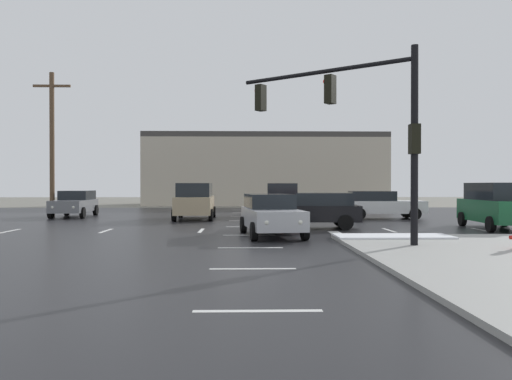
{
  "coord_description": "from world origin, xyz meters",
  "views": [
    {
      "loc": [
        -0.22,
        -21.94,
        1.96
      ],
      "look_at": [
        0.51,
        7.47,
        1.66
      ],
      "focal_mm": 36.46,
      "sensor_mm": 36.0,
      "label": 1
    }
  ],
  "objects_px": {
    "sedan_grey": "(75,203)",
    "sedan_black": "(312,210)",
    "sedan_silver": "(271,214)",
    "suv_tan": "(195,200)",
    "traffic_signal_mast": "(359,115)",
    "sedan_white": "(381,204)",
    "suv_red": "(282,199)",
    "suv_green": "(498,205)",
    "utility_pole_far": "(52,142)"
  },
  "relations": [
    {
      "from": "sedan_grey",
      "to": "sedan_black",
      "type": "relative_size",
      "value": 1.0
    },
    {
      "from": "sedan_silver",
      "to": "suv_tan",
      "type": "bearing_deg",
      "value": -165.32
    },
    {
      "from": "traffic_signal_mast",
      "to": "sedan_white",
      "type": "bearing_deg",
      "value": -70.2
    },
    {
      "from": "sedan_black",
      "to": "traffic_signal_mast",
      "type": "bearing_deg",
      "value": 99.2
    },
    {
      "from": "sedan_grey",
      "to": "suv_red",
      "type": "xyz_separation_m",
      "value": [
        12.61,
        1.01,
        0.24
      ]
    },
    {
      "from": "traffic_signal_mast",
      "to": "suv_red",
      "type": "xyz_separation_m",
      "value": [
        -1.31,
        16.08,
        -3.13
      ]
    },
    {
      "from": "sedan_silver",
      "to": "sedan_black",
      "type": "relative_size",
      "value": 1.01
    },
    {
      "from": "sedan_grey",
      "to": "suv_red",
      "type": "bearing_deg",
      "value": 92.3
    },
    {
      "from": "traffic_signal_mast",
      "to": "suv_green",
      "type": "height_order",
      "value": "traffic_signal_mast"
    },
    {
      "from": "sedan_black",
      "to": "suv_tan",
      "type": "bearing_deg",
      "value": -43.95
    },
    {
      "from": "suv_green",
      "to": "sedan_black",
      "type": "relative_size",
      "value": 1.07
    },
    {
      "from": "suv_tan",
      "to": "suv_green",
      "type": "bearing_deg",
      "value": -116.68
    },
    {
      "from": "suv_green",
      "to": "sedan_silver",
      "type": "height_order",
      "value": "suv_green"
    },
    {
      "from": "suv_tan",
      "to": "suv_red",
      "type": "bearing_deg",
      "value": -56.91
    },
    {
      "from": "utility_pole_far",
      "to": "suv_red",
      "type": "bearing_deg",
      "value": 5.95
    },
    {
      "from": "traffic_signal_mast",
      "to": "utility_pole_far",
      "type": "height_order",
      "value": "utility_pole_far"
    },
    {
      "from": "traffic_signal_mast",
      "to": "suv_green",
      "type": "xyz_separation_m",
      "value": [
        7.44,
        5.86,
        -3.13
      ]
    },
    {
      "from": "sedan_white",
      "to": "utility_pole_far",
      "type": "xyz_separation_m",
      "value": [
        -19.24,
        1.84,
        3.68
      ]
    },
    {
      "from": "sedan_white",
      "to": "utility_pole_far",
      "type": "relative_size",
      "value": 0.53
    },
    {
      "from": "sedan_grey",
      "to": "sedan_silver",
      "type": "distance_m",
      "value": 16.45
    },
    {
      "from": "traffic_signal_mast",
      "to": "utility_pole_far",
      "type": "distance_m",
      "value": 21.06
    },
    {
      "from": "sedan_black",
      "to": "utility_pole_far",
      "type": "relative_size",
      "value": 0.53
    },
    {
      "from": "suv_red",
      "to": "suv_green",
      "type": "relative_size",
      "value": 0.99
    },
    {
      "from": "suv_green",
      "to": "utility_pole_far",
      "type": "distance_m",
      "value": 24.47
    },
    {
      "from": "sedan_grey",
      "to": "sedan_black",
      "type": "bearing_deg",
      "value": 54.48
    },
    {
      "from": "suv_green",
      "to": "sedan_silver",
      "type": "distance_m",
      "value": 10.5
    },
    {
      "from": "sedan_white",
      "to": "sedan_silver",
      "type": "height_order",
      "value": "same"
    },
    {
      "from": "sedan_grey",
      "to": "sedan_white",
      "type": "height_order",
      "value": "same"
    },
    {
      "from": "suv_green",
      "to": "sedan_black",
      "type": "bearing_deg",
      "value": 90.17
    },
    {
      "from": "traffic_signal_mast",
      "to": "sedan_silver",
      "type": "xyz_separation_m",
      "value": [
        -2.68,
        3.07,
        -3.36
      ]
    },
    {
      "from": "sedan_white",
      "to": "suv_green",
      "type": "distance_m",
      "value": 7.7
    },
    {
      "from": "suv_tan",
      "to": "suv_red",
      "type": "relative_size",
      "value": 0.99
    },
    {
      "from": "sedan_black",
      "to": "utility_pole_far",
      "type": "distance_m",
      "value": 17.07
    },
    {
      "from": "sedan_grey",
      "to": "suv_green",
      "type": "relative_size",
      "value": 0.93
    },
    {
      "from": "suv_red",
      "to": "utility_pole_far",
      "type": "bearing_deg",
      "value": 98.19
    },
    {
      "from": "sedan_silver",
      "to": "sedan_black",
      "type": "distance_m",
      "value": 3.87
    },
    {
      "from": "sedan_black",
      "to": "utility_pole_far",
      "type": "xyz_separation_m",
      "value": [
        -14.48,
        8.26,
        3.68
      ]
    },
    {
      "from": "sedan_silver",
      "to": "sedan_black",
      "type": "bearing_deg",
      "value": 141.77
    },
    {
      "from": "suv_red",
      "to": "sedan_black",
      "type": "bearing_deg",
      "value": -173.92
    },
    {
      "from": "sedan_white",
      "to": "suv_red",
      "type": "distance_m",
      "value": 6.34
    },
    {
      "from": "traffic_signal_mast",
      "to": "suv_tan",
      "type": "relative_size",
      "value": 1.24
    },
    {
      "from": "sedan_white",
      "to": "sedan_black",
      "type": "height_order",
      "value": "same"
    },
    {
      "from": "sedan_grey",
      "to": "sedan_silver",
      "type": "bearing_deg",
      "value": 40.87
    },
    {
      "from": "sedan_grey",
      "to": "suv_red",
      "type": "relative_size",
      "value": 0.94
    },
    {
      "from": "sedan_silver",
      "to": "utility_pole_far",
      "type": "relative_size",
      "value": 0.54
    },
    {
      "from": "sedan_grey",
      "to": "utility_pole_far",
      "type": "relative_size",
      "value": 0.53
    },
    {
      "from": "sedan_silver",
      "to": "suv_green",
      "type": "bearing_deg",
      "value": 98.59
    },
    {
      "from": "sedan_white",
      "to": "utility_pole_far",
      "type": "height_order",
      "value": "utility_pole_far"
    },
    {
      "from": "sedan_black",
      "to": "sedan_silver",
      "type": "bearing_deg",
      "value": 61.92
    },
    {
      "from": "sedan_silver",
      "to": "sedan_black",
      "type": "xyz_separation_m",
      "value": [
        2.02,
        3.31,
        0.0
      ]
    }
  ]
}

